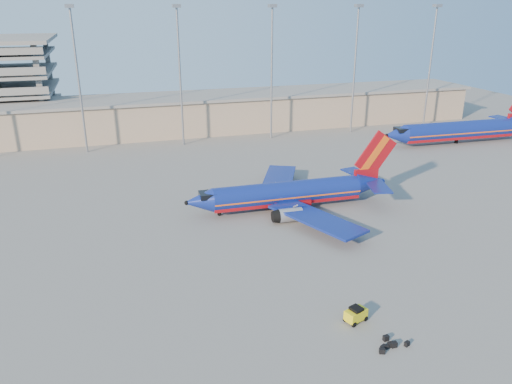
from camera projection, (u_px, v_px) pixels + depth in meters
ground at (272, 226)px, 68.52m from camera, size 220.00×220.00×0.00m
terminal_building at (236, 110)px, 121.68m from camera, size 122.00×16.00×8.50m
light_mast_row at (227, 60)px, 104.91m from camera, size 101.60×1.60×28.65m
aircraft_main at (292, 193)px, 73.81m from camera, size 32.52×31.31×11.02m
aircraft_second at (462, 130)px, 108.58m from camera, size 37.71×14.69×12.77m
baggage_tug at (356, 314)px, 47.66m from camera, size 2.45×1.95×1.54m
luggage_pile at (390, 345)px, 44.23m from camera, size 3.21×1.94×0.53m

